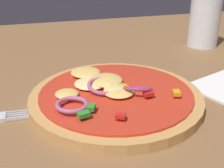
# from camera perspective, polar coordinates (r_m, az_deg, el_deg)

# --- Properties ---
(dining_table) EXTENTS (1.37, 1.01, 0.03)m
(dining_table) POSITION_cam_1_polar(r_m,az_deg,el_deg) (0.45, -0.84, -4.03)
(dining_table) COLOR brown
(dining_table) RESTS_ON ground
(pizza) EXTENTS (0.24, 0.24, 0.03)m
(pizza) POSITION_cam_1_polar(r_m,az_deg,el_deg) (0.42, 0.41, -2.28)
(pizza) COLOR tan
(pizza) RESTS_ON dining_table
(beer_glass) EXTENTS (0.07, 0.07, 0.10)m
(beer_glass) POSITION_cam_1_polar(r_m,az_deg,el_deg) (0.69, 17.09, 10.62)
(beer_glass) COLOR silver
(beer_glass) RESTS_ON dining_table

